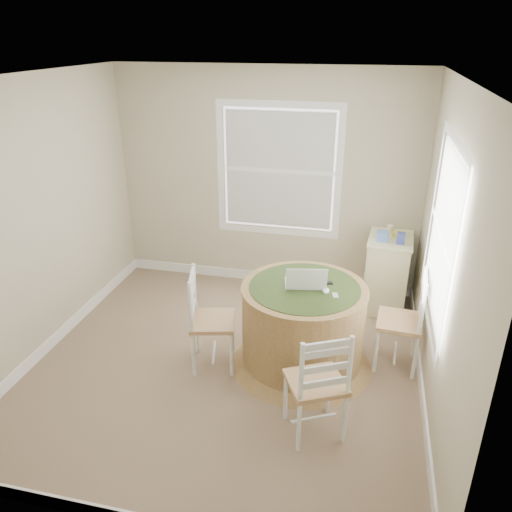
% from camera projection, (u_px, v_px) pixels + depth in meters
% --- Properties ---
extents(room, '(3.64, 3.64, 2.64)m').
position_uv_depth(room, '(246.00, 233.00, 4.36)').
color(room, '#8A7357').
rests_on(room, ground).
extents(round_table, '(1.33, 1.33, 0.83)m').
position_uv_depth(round_table, '(303.00, 323.00, 4.62)').
color(round_table, '#9E7C47').
rests_on(round_table, ground).
extents(chair_left, '(0.49, 0.51, 0.95)m').
position_uv_depth(chair_left, '(213.00, 321.00, 4.60)').
color(chair_left, white).
rests_on(chair_left, ground).
extents(chair_near, '(0.55, 0.55, 0.95)m').
position_uv_depth(chair_near, '(316.00, 382.00, 3.80)').
color(chair_near, white).
rests_on(chair_near, ground).
extents(chair_right, '(0.43, 0.45, 0.95)m').
position_uv_depth(chair_right, '(400.00, 321.00, 4.60)').
color(chair_right, white).
rests_on(chair_right, ground).
extents(laptop, '(0.41, 0.38, 0.25)m').
position_uv_depth(laptop, '(305.00, 283.00, 4.47)').
color(laptop, white).
rests_on(laptop, round_table).
extents(mouse, '(0.09, 0.12, 0.04)m').
position_uv_depth(mouse, '(326.00, 290.00, 4.39)').
color(mouse, white).
rests_on(mouse, round_table).
extents(phone, '(0.07, 0.10, 0.02)m').
position_uv_depth(phone, '(335.00, 296.00, 4.32)').
color(phone, '#B7BABF').
rests_on(phone, round_table).
extents(keys, '(0.07, 0.06, 0.02)m').
position_uv_depth(keys, '(329.00, 283.00, 4.52)').
color(keys, black).
rests_on(keys, round_table).
extents(corner_chest, '(0.53, 0.67, 0.85)m').
position_uv_depth(corner_chest, '(387.00, 273.00, 5.62)').
color(corner_chest, beige).
rests_on(corner_chest, ground).
extents(tissue_box, '(0.13, 0.13, 0.10)m').
position_uv_depth(tissue_box, '(382.00, 236.00, 5.36)').
color(tissue_box, '#5E84D7').
rests_on(tissue_box, corner_chest).
extents(box_yellow, '(0.16, 0.11, 0.06)m').
position_uv_depth(box_yellow, '(400.00, 234.00, 5.48)').
color(box_yellow, '#D5C64B').
rests_on(box_yellow, corner_chest).
extents(box_blue, '(0.08, 0.08, 0.12)m').
position_uv_depth(box_blue, '(402.00, 239.00, 5.28)').
color(box_blue, '#3748A5').
rests_on(box_blue, corner_chest).
extents(cup_cream, '(0.07, 0.07, 0.09)m').
position_uv_depth(cup_cream, '(390.00, 229.00, 5.59)').
color(cup_cream, beige).
rests_on(cup_cream, corner_chest).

